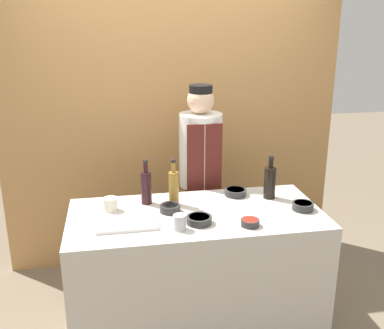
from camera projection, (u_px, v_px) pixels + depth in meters
The scene contains 14 objects.
cabinet_wall at pixel (171, 129), 3.90m from camera, with size 2.87×0.18×2.40m.
counter at pixel (196, 275), 3.04m from camera, with size 1.64×0.77×0.91m.
sauce_bowl_red at pixel (250, 222), 2.71m from camera, with size 0.11×0.11×0.04m.
sauce_bowl_white at pixel (236, 192), 3.18m from camera, with size 0.15×0.15×0.05m.
sauce_bowl_green at pixel (199, 219), 2.74m from camera, with size 0.16×0.16×0.05m.
sauce_bowl_yellow at pixel (170, 208), 2.91m from camera, with size 0.13×0.13×0.05m.
sauce_bowl_orange at pixel (303, 206), 2.94m from camera, with size 0.14×0.14×0.05m.
cutting_board at pixel (127, 225), 2.70m from camera, with size 0.37×0.18×0.02m.
bottle_soy at pixel (270, 182), 3.11m from camera, with size 0.08×0.08×0.31m.
bottle_vinegar at pixel (174, 187), 2.99m from camera, with size 0.07×0.07×0.32m.
bottle_wine at pixel (146, 187), 3.01m from camera, with size 0.07×0.07×0.31m.
cup_steel at pixel (180, 222), 2.65m from camera, with size 0.08×0.08×0.09m.
cup_cream at pixel (110, 204), 2.92m from camera, with size 0.09×0.09×0.09m.
chef_center at pixel (200, 180), 3.53m from camera, with size 0.33×0.33×1.64m.
Camera 1 is at (-0.50, -2.61, 2.10)m, focal length 42.00 mm.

